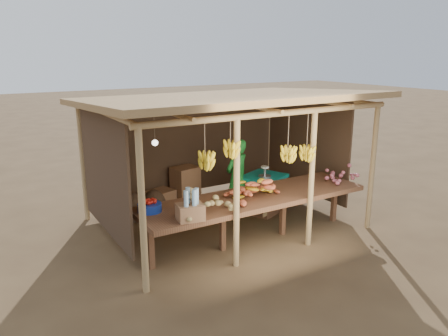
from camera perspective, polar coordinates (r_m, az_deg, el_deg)
ground at (r=8.09m, az=0.00°, el=-7.20°), size 60.00×60.00×0.00m
stall_structure at (r=7.53m, az=-0.16°, el=6.25°), size 4.70×3.50×2.43m
counter at (r=7.09m, az=3.98°, el=-4.13°), size 3.90×1.05×0.80m
potato_heap at (r=6.27m, az=-2.70°, el=-4.36°), size 1.03×0.77×0.36m
sweet_potato_heap at (r=6.97m, az=4.24°, el=-2.41°), size 1.05×0.76×0.36m
onion_heap at (r=8.16m, az=15.40°, el=-0.33°), size 0.86×0.62×0.35m
banana_pile at (r=7.10m, az=3.76°, el=-2.11°), size 0.69×0.50×0.35m
tomato_basin at (r=6.46m, az=-9.69°, el=-4.98°), size 0.35×0.35×0.18m
bottle_box at (r=6.04m, az=-4.45°, el=-5.22°), size 0.40×0.34×0.45m
vendor at (r=8.25m, az=1.69°, el=-1.28°), size 0.63×0.51×1.49m
tarp_crate at (r=8.56m, az=5.15°, el=-3.19°), size 1.01×0.96×0.96m
carton_stack at (r=8.81m, az=-6.12°, el=-2.98°), size 1.13×0.51×0.80m
burlap_sacks at (r=8.37m, az=-10.45°, el=-4.73°), size 0.88×0.46×0.62m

